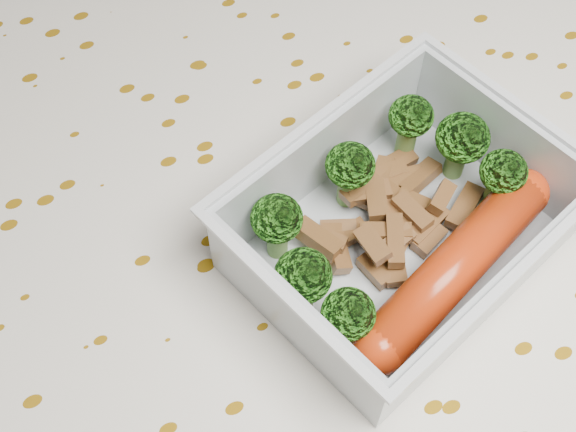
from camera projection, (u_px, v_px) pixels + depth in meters
name	position (u px, v px, depth m)	size (l,w,h in m)	color
dining_table	(296.00, 292.00, 0.52)	(1.40, 0.90, 0.75)	brown
tablecloth	(297.00, 255.00, 0.47)	(1.46, 0.96, 0.19)	silver
lunch_container	(400.00, 231.00, 0.42)	(0.20, 0.17, 0.06)	silver
broccoli_florets	(380.00, 201.00, 0.41)	(0.15, 0.11, 0.04)	#608C3F
meat_pile	(386.00, 217.00, 0.43)	(0.11, 0.08, 0.03)	brown
sausage	(456.00, 266.00, 0.40)	(0.14, 0.07, 0.03)	#B52E0B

